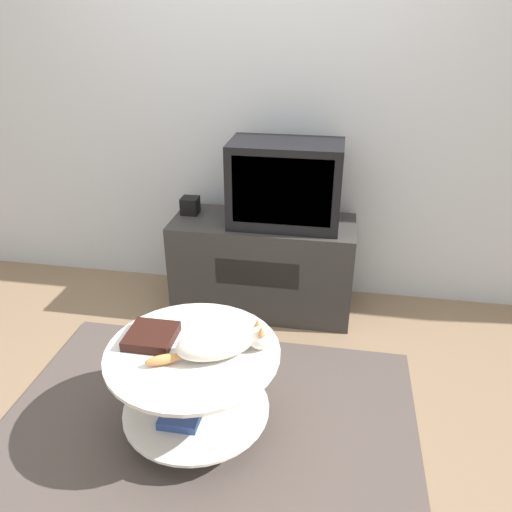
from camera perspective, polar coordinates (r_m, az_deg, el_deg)
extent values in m
plane|color=#7F664C|center=(2.50, -5.22, -18.08)|extent=(12.00, 12.00, 0.00)
cube|color=silver|center=(3.12, 0.27, 18.35)|extent=(8.00, 0.05, 2.60)
cube|color=#4C423D|center=(2.49, -5.23, -17.92)|extent=(1.92, 1.27, 0.02)
cube|color=#33302D|center=(3.12, 0.79, -1.06)|extent=(1.10, 0.45, 0.60)
cube|color=black|center=(2.90, 0.09, -2.03)|extent=(0.50, 0.01, 0.17)
cube|color=black|center=(2.88, 3.37, 8.21)|extent=(0.64, 0.35, 0.49)
cube|color=black|center=(2.72, 2.94, 7.32)|extent=(0.55, 0.01, 0.38)
cube|color=black|center=(3.12, -7.54, 5.74)|extent=(0.10, 0.10, 0.10)
cylinder|color=#B2B2B7|center=(2.43, -6.65, -18.75)|extent=(0.31, 0.31, 0.01)
cylinder|color=#B7B7BC|center=(2.29, -6.93, -15.16)|extent=(0.04, 0.04, 0.42)
cylinder|color=silver|center=(2.35, -6.80, -16.78)|extent=(0.65, 0.65, 0.01)
cylinder|color=silver|center=(2.15, -7.25, -10.81)|extent=(0.74, 0.74, 0.02)
cube|color=#2D478C|center=(2.28, -8.60, -17.70)|extent=(0.17, 0.15, 0.04)
cube|color=beige|center=(2.39, -4.84, -15.41)|extent=(0.16, 0.12, 0.02)
cube|color=black|center=(2.22, -11.87, -8.95)|extent=(0.20, 0.20, 0.04)
ellipsoid|color=silver|center=(2.07, -4.71, -9.95)|extent=(0.37, 0.29, 0.12)
sphere|color=silver|center=(2.12, 0.40, -9.32)|extent=(0.10, 0.10, 0.10)
cone|color=#D18447|center=(2.11, 0.19, -7.69)|extent=(0.04, 0.04, 0.04)
cone|color=#D18447|center=(2.06, 0.63, -8.52)|extent=(0.04, 0.04, 0.04)
ellipsoid|color=#D18447|center=(2.07, -10.54, -11.55)|extent=(0.15, 0.10, 0.04)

